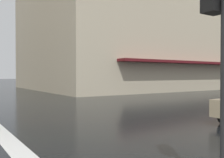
% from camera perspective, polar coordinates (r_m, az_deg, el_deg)
% --- Properties ---
extents(haussmann_block_corner, '(20.92, 25.35, 19.54)m').
position_cam_1_polar(haussmann_block_corner, '(36.08, 4.02, 13.45)').
color(haussmann_block_corner, beige).
rests_on(haussmann_block_corner, ground_plane).
extents(traffic_signal_post, '(0.44, 0.30, 3.29)m').
position_cam_1_polar(traffic_signal_post, '(3.85, 22.12, 12.44)').
color(traffic_signal_post, '#232326').
rests_on(traffic_signal_post, sidewalk_pavement).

